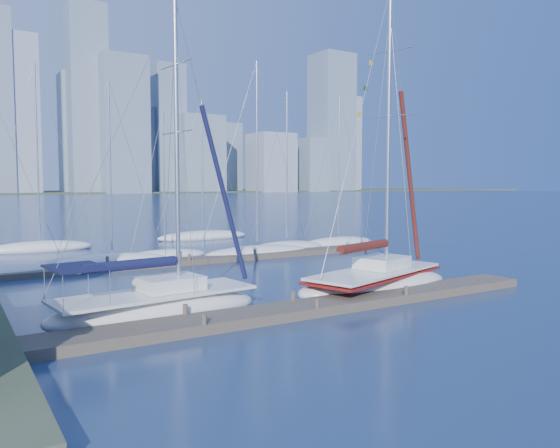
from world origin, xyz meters
TOP-DOWN VIEW (x-y plane):
  - ground at (0.00, 0.00)m, footprint 700.00×700.00m
  - near_dock at (0.00, 0.00)m, footprint 26.00×2.00m
  - far_dock at (2.00, 16.00)m, footprint 30.00×1.80m
  - sailboat_navy at (-5.59, 2.59)m, footprint 9.14×3.90m
  - sailboat_maroon at (5.72, 1.99)m, footprint 9.81×5.71m
  - bg_boat_1 at (-3.25, 18.48)m, footprint 7.99×4.16m
  - bg_boat_2 at (0.79, 19.34)m, footprint 6.57×4.35m
  - bg_boat_3 at (7.21, 16.97)m, footprint 8.98×2.74m
  - bg_boat_4 at (10.76, 18.41)m, footprint 6.99×2.81m
  - bg_boat_5 at (16.87, 19.46)m, footprint 7.67×2.59m
  - bg_boat_6 at (-6.32, 28.92)m, footprint 8.29×2.96m
  - bg_boat_7 at (8.84, 30.87)m, footprint 9.40×2.49m
  - skyline at (23.05, 290.25)m, footprint 503.50×51.31m

SIDE VIEW (x-z plane):
  - ground at x=0.00m, z-range 0.00..0.00m
  - far_dock at x=2.00m, z-range 0.00..0.36m
  - near_dock at x=0.00m, z-range 0.00..0.40m
  - bg_boat_2 at x=0.79m, z-range -5.29..5.75m
  - bg_boat_1 at x=-3.25m, z-range -6.09..6.60m
  - bg_boat_5 at x=16.87m, z-range -6.45..6.98m
  - bg_boat_7 at x=8.84m, z-range -6.70..7.26m
  - bg_boat_4 at x=10.76m, z-range -6.31..6.88m
  - bg_boat_3 at x=7.21m, z-range -7.16..7.73m
  - bg_boat_6 at x=-6.32m, z-range -7.45..8.05m
  - sailboat_navy at x=-5.59m, z-range -5.77..7.81m
  - sailboat_maroon at x=5.72m, z-range -6.80..9.20m
  - skyline at x=23.05m, z-range -23.44..92.81m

